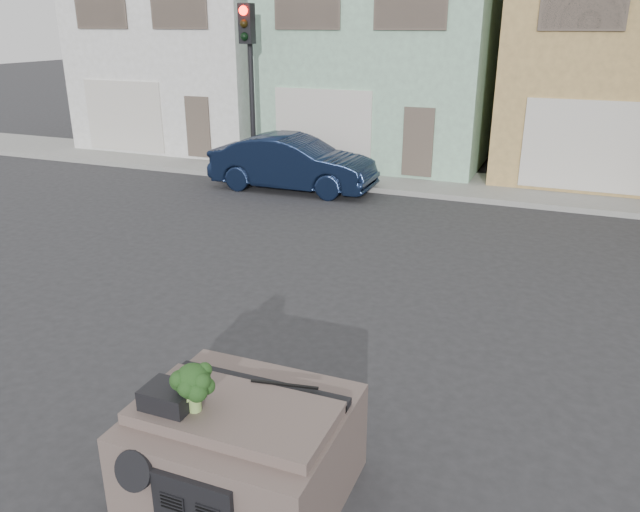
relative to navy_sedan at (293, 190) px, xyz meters
The scene contains 11 objects.
ground_plane 9.68m from the navy_sedan, 61.19° to the right, with size 120.00×120.00×0.00m, color #303033.
sidewalk 5.08m from the navy_sedan, 23.42° to the left, with size 40.00×3.00×0.15m, color gray.
townhouse_white 9.52m from the navy_sedan, 136.47° to the left, with size 7.20×8.20×7.55m, color white.
townhouse_mint 7.20m from the navy_sedan, 79.06° to the left, with size 7.20×8.20×7.55m, color #97C7A8.
townhouse_tan 11.20m from the navy_sedan, 34.80° to the left, with size 7.20×8.20×7.55m, color tan.
navy_sedan is the anchor object (origin of this frame).
traffic_signal 3.30m from the navy_sedan, 150.95° to the left, with size 0.40×0.40×5.10m, color black.
car_dashboard 12.40m from the navy_sedan, 67.89° to the right, with size 2.00×1.80×1.12m, color #64534D.
instrument_hump 12.57m from the navy_sedan, 70.96° to the right, with size 0.48×0.38×0.20m, color black.
wiper_arm 12.20m from the navy_sedan, 65.99° to the right, with size 0.70×0.03×0.02m, color black.
broccoli 12.65m from the navy_sedan, 69.79° to the right, with size 0.41×0.41×0.50m, color #1B3915.
Camera 1 is at (2.64, -7.50, 4.54)m, focal length 35.00 mm.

